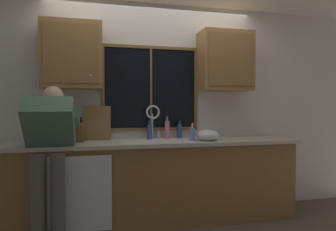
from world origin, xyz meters
name	(u,v)px	position (x,y,z in m)	size (l,w,h in m)	color
back_wall	(152,109)	(0.00, 0.06, 1.27)	(5.54, 0.12, 2.55)	silver
window_glass	(151,88)	(-0.03, -0.01, 1.52)	(1.10, 0.02, 0.95)	black
window_frame_top	(151,47)	(-0.03, -0.02, 2.02)	(1.17, 0.02, 0.04)	brown
window_frame_bottom	(151,129)	(-0.03, -0.02, 1.03)	(1.17, 0.02, 0.04)	brown
window_frame_left	(103,88)	(-0.60, -0.02, 1.52)	(0.04, 0.02, 0.95)	brown
window_frame_right	(196,89)	(0.54, -0.02, 1.52)	(0.04, 0.02, 0.95)	brown
window_mullion_center	(151,88)	(-0.03, -0.02, 1.52)	(0.02, 0.02, 0.95)	brown
lower_cabinet_run	(158,183)	(0.00, -0.29, 0.44)	(3.14, 0.58, 0.88)	olive
countertop	(158,143)	(0.00, -0.31, 0.90)	(3.20, 0.62, 0.04)	beige
dishwasher_front	(80,194)	(-0.83, -0.61, 0.46)	(0.60, 0.02, 0.74)	white
upper_cabinet_left	(72,55)	(-0.93, -0.17, 1.86)	(0.64, 0.36, 0.72)	#9E703D
upper_cabinet_right	(225,61)	(0.87, -0.17, 1.86)	(0.64, 0.36, 0.72)	#9E703D
sink	(156,150)	(-0.03, -0.30, 0.82)	(0.80, 0.46, 0.21)	white
faucet	(153,118)	(-0.02, -0.12, 1.17)	(0.18, 0.09, 0.40)	silver
person_standing	(50,145)	(-1.11, -0.59, 0.94)	(0.53, 0.71, 1.51)	#595147
knife_block	(78,132)	(-0.87, -0.21, 1.03)	(0.12, 0.18, 0.32)	brown
cutting_board	(97,123)	(-0.66, -0.09, 1.11)	(0.30, 0.02, 0.40)	#997047
mixing_bowl	(208,135)	(0.55, -0.41, 0.98)	(0.26, 0.26, 0.13)	silver
soap_dispenser	(192,134)	(0.37, -0.40, 1.00)	(0.06, 0.07, 0.20)	#668CCC
bottle_green_glass	(180,131)	(0.32, -0.07, 1.01)	(0.06, 0.06, 0.22)	#334C8C
bottle_tall_clear	(167,129)	(0.15, -0.11, 1.03)	(0.06, 0.06, 0.28)	pink
bottle_amber_small	(150,132)	(-0.07, -0.12, 1.01)	(0.06, 0.06, 0.22)	#334C8C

